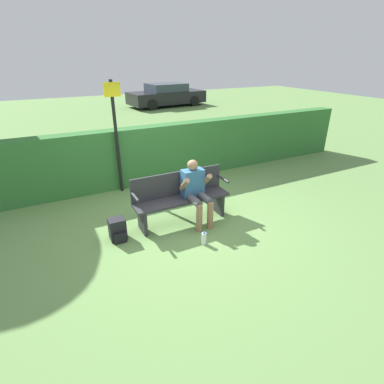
{
  "coord_description": "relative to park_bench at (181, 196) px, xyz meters",
  "views": [
    {
      "loc": [
        -2.05,
        -4.43,
        2.85
      ],
      "look_at": [
        0.15,
        -0.1,
        0.62
      ],
      "focal_mm": 28.0,
      "sensor_mm": 36.0,
      "label": 1
    }
  ],
  "objects": [
    {
      "name": "person_seated",
      "position": [
        0.23,
        -0.15,
        0.16
      ],
      "size": [
        0.53,
        0.64,
        1.16
      ],
      "color": "#336699",
      "rests_on": "ground"
    },
    {
      "name": "water_bottle",
      "position": [
        0.0,
        -0.89,
        -0.38
      ],
      "size": [
        0.08,
        0.08,
        0.23
      ],
      "color": "white",
      "rests_on": "ground"
    },
    {
      "name": "park_bench",
      "position": [
        0.0,
        0.0,
        0.0
      ],
      "size": [
        1.78,
        0.42,
        0.93
      ],
      "color": "#2D2D33",
      "rests_on": "ground"
    },
    {
      "name": "signpost",
      "position": [
        -0.64,
        1.82,
        0.87
      ],
      "size": [
        0.33,
        0.09,
        2.41
      ],
      "color": "black",
      "rests_on": "ground"
    },
    {
      "name": "parked_car",
      "position": [
        5.07,
        12.91,
        0.14
      ],
      "size": [
        4.68,
        2.35,
        1.3
      ],
      "rotation": [
        0.0,
        0.0,
        0.1
      ],
      "color": "black",
      "rests_on": "ground"
    },
    {
      "name": "backpack",
      "position": [
        -1.22,
        -0.1,
        -0.31
      ],
      "size": [
        0.27,
        0.3,
        0.38
      ],
      "color": "black",
      "rests_on": "ground"
    },
    {
      "name": "ground_plane",
      "position": [
        0.0,
        -0.06,
        -0.49
      ],
      "size": [
        40.0,
        40.0,
        0.0
      ],
      "primitive_type": "plane",
      "color": "#668E4C"
    },
    {
      "name": "hedge_back",
      "position": [
        0.0,
        2.1,
        0.18
      ],
      "size": [
        12.0,
        0.37,
        1.35
      ],
      "color": "#337033",
      "rests_on": "ground"
    }
  ]
}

